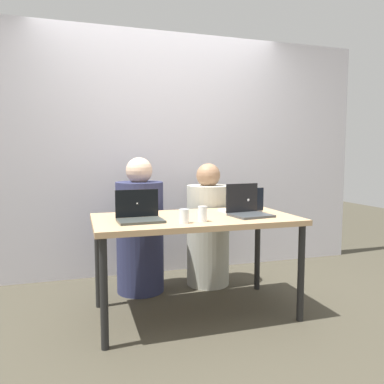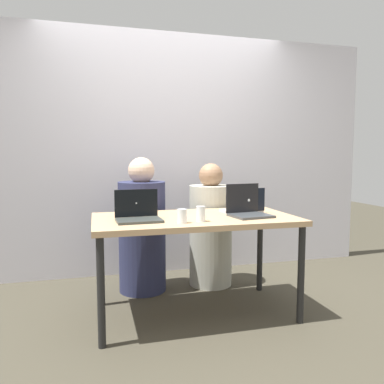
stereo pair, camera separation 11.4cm
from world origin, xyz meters
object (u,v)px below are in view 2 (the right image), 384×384
Objects in this scene: person_on_right at (211,231)px; laptop_back_right at (243,207)px; person_on_left at (142,232)px; laptop_front_left at (138,214)px; laptop_front_right at (248,209)px; water_glass_left at (182,217)px; water_glass_center at (201,215)px.

person_on_right reaches higher than laptop_back_right.
laptop_front_left is (-0.11, -0.69, 0.27)m from person_on_left.
person_on_right is 3.60× the size of laptop_front_right.
laptop_front_right is at bearing -2.85° from laptop_front_left.
water_glass_left is at bearing -171.52° from laptop_front_right.
person_on_left is 1.05× the size of person_on_right.
person_on_right is at bearing 39.51° from laptop_front_left.
laptop_front_right is 0.18m from laptop_back_right.
laptop_front_left is 0.44m from water_glass_center.
water_glass_center is (-0.41, -0.15, -0.01)m from laptop_front_right.
person_on_left is at bearing 110.15° from water_glass_center.
water_glass_center is at bearing 30.53° from laptop_back_right.
person_on_right is 0.60m from laptop_back_right.
person_on_left is 1.04m from laptop_front_right.
water_glass_left is (-0.14, -0.02, -0.01)m from water_glass_center.
person_on_right is (0.65, 0.00, -0.02)m from person_on_left.
water_glass_left is (-0.55, -0.17, -0.01)m from laptop_front_right.
laptop_back_right is at bearing 144.18° from person_on_left.
person_on_right is 0.76m from laptop_front_right.
person_on_left is 0.92m from water_glass_left.
person_on_left is 3.77× the size of laptop_front_right.
laptop_front_left reaches higher than laptop_back_right.
laptop_front_right is 3.31× the size of water_glass_left.
laptop_back_right is at bearing 30.26° from water_glass_left.
water_glass_center is at bearing 108.56° from person_on_left.
person_on_right is 0.95m from water_glass_center.
water_glass_center is at bearing 54.10° from person_on_right.
water_glass_left is at bearing 25.17° from laptop_back_right.
person_on_right reaches higher than laptop_front_right.
laptop_front_left is at bearing 149.17° from water_glass_left.
laptop_front_right reaches higher than laptop_back_right.
water_glass_left is at bearing -171.36° from water_glass_center.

